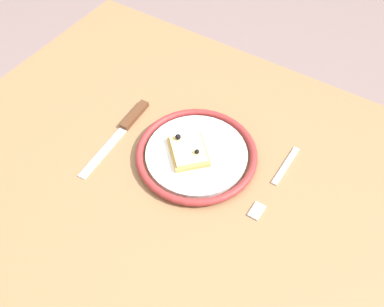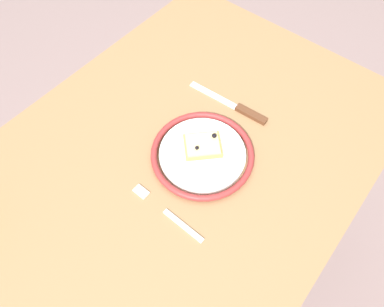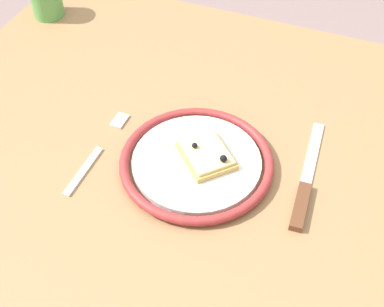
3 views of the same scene
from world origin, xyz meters
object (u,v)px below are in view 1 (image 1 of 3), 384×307
knife (126,125)px  fork (275,182)px  pizza_slice_near (188,151)px  plate (195,153)px  dining_table (184,198)px

knife → fork: size_ratio=1.20×
pizza_slice_near → plate: bearing=-131.2°
plate → knife: bearing=3.3°
dining_table → fork: fork is taller
pizza_slice_near → dining_table: bearing=108.9°
dining_table → fork: size_ratio=5.36×
plate → fork: (-0.17, -0.03, -0.01)m
fork → knife: bearing=6.8°
pizza_slice_near → knife: 0.17m
dining_table → plate: size_ratio=4.23×
dining_table → knife: size_ratio=4.48×
plate → fork: size_ratio=1.27×
pizza_slice_near → fork: bearing=-167.3°
fork → pizza_slice_near: bearing=12.7°
pizza_slice_near → knife: size_ratio=0.48×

